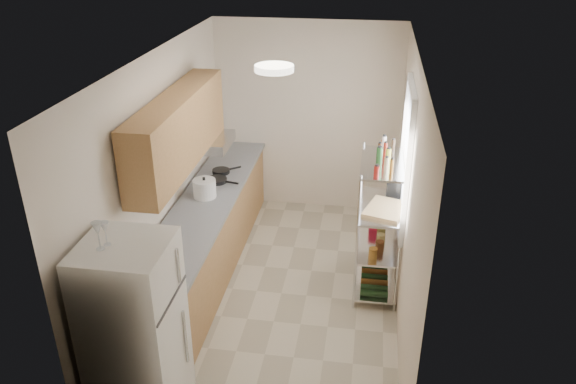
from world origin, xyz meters
name	(u,v)px	position (x,y,z in m)	size (l,w,h in m)	color
room	(281,187)	(0.00, 0.00, 1.30)	(2.52, 4.42, 2.62)	beige
counter_run	(209,232)	(-0.92, 0.44, 0.45)	(0.63, 3.51, 0.90)	#B07D4B
upper_cabinets	(179,130)	(-1.05, 0.10, 1.81)	(0.33, 2.20, 0.72)	#B07D4B
range_hood	(209,142)	(-1.00, 0.90, 1.39)	(0.50, 0.60, 0.12)	#B7BABC
window	(406,158)	(1.23, 0.35, 1.55)	(0.06, 1.00, 1.46)	white
bakers_rack	(381,198)	(1.00, 0.30, 1.11)	(0.45, 0.90, 1.73)	silver
ceiling_dome	(274,68)	(0.00, -0.30, 2.57)	(0.34, 0.34, 0.06)	white
refrigerator	(135,332)	(-0.87, -1.76, 0.80)	(0.66, 0.66, 1.60)	white
wine_glass_a	(98,236)	(-1.00, -1.84, 1.71)	(0.08, 0.08, 0.22)	silver
wine_glass_b	(106,234)	(-0.98, -1.77, 1.70)	(0.07, 0.07, 0.19)	silver
rice_cooker	(205,188)	(-0.94, 0.45, 1.00)	(0.26, 0.26, 0.21)	white
frying_pan_large	(217,180)	(-0.92, 0.86, 0.92)	(0.25, 0.25, 0.04)	black
frying_pan_small	(221,171)	(-0.93, 1.12, 0.92)	(0.22, 0.22, 0.04)	black
cutting_board	(386,209)	(1.06, 0.21, 1.03)	(0.38, 0.49, 0.03)	tan
espresso_machine	(395,181)	(1.15, 0.63, 1.16)	(0.17, 0.25, 0.29)	black
storage_bag	(375,221)	(0.98, 0.63, 0.65)	(0.11, 0.15, 0.17)	#B8162C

